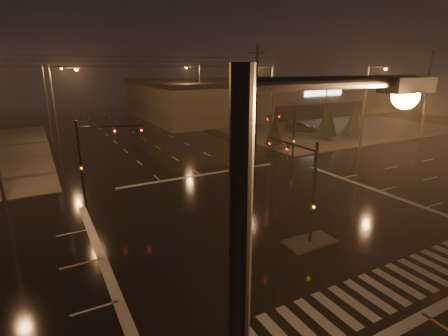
% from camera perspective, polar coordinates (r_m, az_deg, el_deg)
% --- Properties ---
extents(ground, '(140.00, 140.00, 0.00)m').
position_cam_1_polar(ground, '(24.21, 7.44, -8.05)').
color(ground, black).
rests_on(ground, ground).
extents(sidewalk_ne, '(36.00, 36.00, 0.12)m').
position_cam_1_polar(sidewalk_ne, '(65.09, 13.56, 7.21)').
color(sidewalk_ne, '#45433E').
rests_on(sidewalk_ne, ground).
extents(median_island, '(3.00, 1.60, 0.15)m').
position_cam_1_polar(median_island, '(21.43, 13.83, -11.62)').
color(median_island, '#45433E').
rests_on(median_island, ground).
extents(crosswalk, '(15.00, 2.60, 0.01)m').
position_cam_1_polar(crosswalk, '(18.67, 24.58, -17.53)').
color(crosswalk, beige).
rests_on(crosswalk, ground).
extents(stop_bar_near, '(16.00, 0.50, 0.01)m').
position_cam_1_polar(stop_bar_near, '(17.82, 29.96, -20.09)').
color(stop_bar_near, beige).
rests_on(stop_bar_near, ground).
extents(stop_bar_far, '(16.00, 0.50, 0.01)m').
position_cam_1_polar(stop_bar_far, '(33.12, -3.72, -1.13)').
color(stop_bar_far, beige).
rests_on(stop_bar_far, ground).
extents(parking_lot, '(50.00, 24.00, 0.08)m').
position_cam_1_polar(parking_lot, '(67.14, 17.91, 7.12)').
color(parking_lot, black).
rests_on(parking_lot, ground).
extents(retail_building, '(60.20, 28.30, 7.20)m').
position_cam_1_polar(retail_building, '(80.09, 8.73, 11.84)').
color(retail_building, '#685A4A').
rests_on(retail_building, ground).
extents(signal_mast_median, '(0.25, 4.59, 6.00)m').
position_cam_1_polar(signal_mast_median, '(20.64, 12.80, -1.54)').
color(signal_mast_median, black).
rests_on(signal_mast_median, ground).
extents(signal_mast_ne, '(4.84, 1.86, 6.00)m').
position_cam_1_polar(signal_mast_ne, '(36.43, 10.52, 6.37)').
color(signal_mast_ne, black).
rests_on(signal_mast_ne, ground).
extents(signal_mast_nw, '(4.84, 1.86, 6.00)m').
position_cam_1_polar(signal_mast_nw, '(28.76, -20.55, 2.95)').
color(signal_mast_nw, black).
rests_on(signal_mast_nw, ground).
extents(streetlight_1, '(2.77, 0.32, 10.00)m').
position_cam_1_polar(streetlight_1, '(36.01, -25.45, 8.20)').
color(streetlight_1, '#38383A').
rests_on(streetlight_1, ground).
extents(streetlight_2, '(2.77, 0.32, 10.00)m').
position_cam_1_polar(streetlight_2, '(51.91, -26.69, 10.11)').
color(streetlight_2, '#38383A').
rests_on(streetlight_2, ground).
extents(streetlight_3, '(2.77, 0.32, 10.00)m').
position_cam_1_polar(streetlight_3, '(41.79, 7.40, 10.56)').
color(streetlight_3, '#38383A').
rests_on(streetlight_3, ground).
extents(streetlight_4, '(2.77, 0.32, 10.00)m').
position_cam_1_polar(streetlight_4, '(59.12, -4.23, 12.33)').
color(streetlight_4, '#38383A').
rests_on(streetlight_4, ground).
extents(streetlight_6, '(0.32, 2.77, 10.00)m').
position_cam_1_polar(streetlight_6, '(45.70, 22.32, 9.98)').
color(streetlight_6, '#38383A').
rests_on(streetlight_6, ground).
extents(utility_pole_1, '(2.20, 0.32, 12.00)m').
position_cam_1_polar(utility_pole_1, '(38.31, 5.26, 10.60)').
color(utility_pole_1, black).
rests_on(utility_pole_1, ground).
extents(utility_pole_2, '(2.20, 0.32, 12.00)m').
position_cam_1_polar(utility_pole_2, '(60.31, 30.19, 10.60)').
color(utility_pole_2, black).
rests_on(utility_pole_2, ground).
extents(conifer_0, '(2.15, 2.15, 4.06)m').
position_cam_1_polar(conifer_0, '(42.97, 8.16, 6.07)').
color(conifer_0, black).
rests_on(conifer_0, ground).
extents(conifer_1, '(2.83, 2.83, 5.12)m').
position_cam_1_polar(conifer_1, '(49.93, 16.55, 7.61)').
color(conifer_1, black).
rests_on(conifer_1, ground).
extents(conifer_2, '(2.50, 2.50, 4.61)m').
position_cam_1_polar(conifer_2, '(52.06, 20.43, 7.31)').
color(conifer_2, black).
rests_on(conifer_2, ground).
extents(car_parked, '(4.68, 5.13, 1.69)m').
position_cam_1_polar(car_parked, '(55.92, 12.48, 6.64)').
color(car_parked, black).
rests_on(car_parked, ground).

